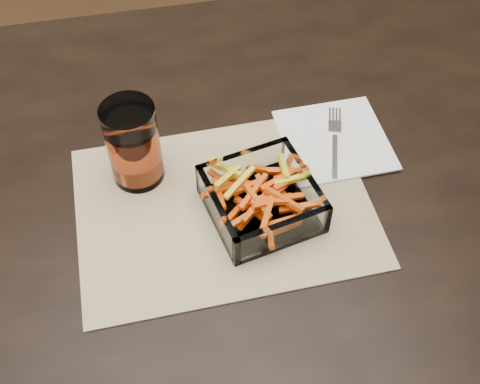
# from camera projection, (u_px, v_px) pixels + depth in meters

# --- Properties ---
(dining_table) EXTENTS (1.60, 0.90, 0.75)m
(dining_table) POSITION_uv_depth(u_px,v_px,m) (235.00, 195.00, 1.06)
(dining_table) COLOR black
(dining_table) RESTS_ON ground
(placemat) EXTENTS (0.46, 0.34, 0.00)m
(placemat) POSITION_uv_depth(u_px,v_px,m) (224.00, 206.00, 0.93)
(placemat) COLOR tan
(placemat) RESTS_ON dining_table
(glass_bowl) EXTENTS (0.18, 0.18, 0.06)m
(glass_bowl) POSITION_uv_depth(u_px,v_px,m) (262.00, 201.00, 0.90)
(glass_bowl) COLOR white
(glass_bowl) RESTS_ON placemat
(tumbler) EXTENTS (0.08, 0.08, 0.14)m
(tumbler) POSITION_uv_depth(u_px,v_px,m) (134.00, 146.00, 0.92)
(tumbler) COLOR white
(tumbler) RESTS_ON placemat
(napkin) EXTENTS (0.18, 0.18, 0.00)m
(napkin) POSITION_uv_depth(u_px,v_px,m) (334.00, 140.00, 1.01)
(napkin) COLOR white
(napkin) RESTS_ON placemat
(fork) EXTENTS (0.06, 0.16, 0.00)m
(fork) POSITION_uv_depth(u_px,v_px,m) (335.00, 139.00, 1.01)
(fork) COLOR silver
(fork) RESTS_ON napkin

